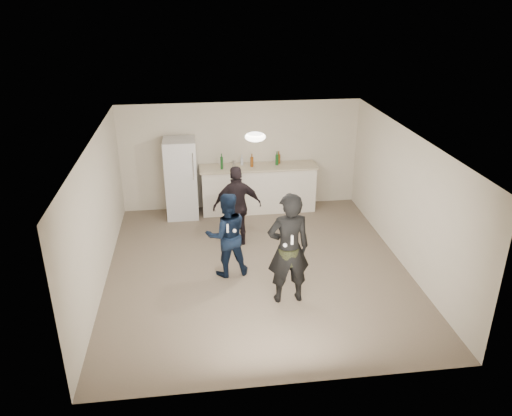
{
  "coord_description": "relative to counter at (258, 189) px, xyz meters",
  "views": [
    {
      "loc": [
        -1.06,
        -8.0,
        4.79
      ],
      "look_at": [
        0.0,
        0.2,
        1.15
      ],
      "focal_mm": 35.0,
      "sensor_mm": 36.0,
      "label": 1
    }
  ],
  "objects": [
    {
      "name": "fridge_handle",
      "position": [
        -1.48,
        -0.44,
        0.78
      ],
      "size": [
        0.02,
        0.02,
        0.6
      ],
      "primitive_type": "cylinder",
      "color": "silver",
      "rests_on": "fridge"
    },
    {
      "name": "remote_man",
      "position": [
        -0.94,
        -3.04,
        0.53
      ],
      "size": [
        0.04,
        0.04,
        0.15
      ],
      "primitive_type": "cube",
      "color": "white",
      "rests_on": "man"
    },
    {
      "name": "counter",
      "position": [
        0.0,
        0.0,
        0.0
      ],
      "size": [
        2.6,
        0.56,
        1.05
      ],
      "primitive_type": "cube",
      "color": "white",
      "rests_on": "floor"
    },
    {
      "name": "wall_back",
      "position": [
        -0.38,
        0.33,
        0.72
      ],
      "size": [
        6.0,
        0.0,
        6.0
      ],
      "primitive_type": "plane",
      "rotation": [
        1.57,
        0.0,
        0.0
      ],
      "color": "beige",
      "rests_on": "floor"
    },
    {
      "name": "bottle_cluster",
      "position": [
        -0.04,
        0.04,
        0.68
      ],
      "size": [
        1.4,
        0.31,
        0.28
      ],
      "color": "#164F1D",
      "rests_on": "counter_top"
    },
    {
      "name": "wall_right",
      "position": [
        2.37,
        -2.67,
        0.72
      ],
      "size": [
        0.0,
        6.0,
        6.0
      ],
      "primitive_type": "plane",
      "rotation": [
        1.57,
        0.0,
        -1.57
      ],
      "color": "beige",
      "rests_on": "floor"
    },
    {
      "name": "nunchuk_woman",
      "position": [
        -0.11,
        -3.95,
        0.62
      ],
      "size": [
        0.07,
        0.07,
        0.07
      ],
      "primitive_type": "sphere",
      "color": "white",
      "rests_on": "woman"
    },
    {
      "name": "remote_woman",
      "position": [
        -0.01,
        -3.98,
        0.72
      ],
      "size": [
        0.04,
        0.04,
        0.15
      ],
      "primitive_type": "cube",
      "color": "white",
      "rests_on": "woman"
    },
    {
      "name": "fridge",
      "position": [
        -1.76,
        -0.07,
        0.38
      ],
      "size": [
        0.7,
        0.7,
        1.8
      ],
      "primitive_type": "cube",
      "color": "silver",
      "rests_on": "floor"
    },
    {
      "name": "man",
      "position": [
        -0.94,
        -2.76,
        0.26
      ],
      "size": [
        0.85,
        0.7,
        1.57
      ],
      "primitive_type": "imported",
      "rotation": [
        0.0,
        0.0,
        3.29
      ],
      "color": "#0F2241",
      "rests_on": "floor"
    },
    {
      "name": "shaker",
      "position": [
        -0.57,
        -0.02,
        0.65
      ],
      "size": [
        0.08,
        0.08,
        0.17
      ],
      "primitive_type": "cylinder",
      "color": "#BABABF",
      "rests_on": "counter_top"
    },
    {
      "name": "wall_left",
      "position": [
        -3.13,
        -2.67,
        0.72
      ],
      "size": [
        0.0,
        6.0,
        6.0
      ],
      "primitive_type": "plane",
      "rotation": [
        1.57,
        0.0,
        1.57
      ],
      "color": "beige",
      "rests_on": "floor"
    },
    {
      "name": "woman",
      "position": [
        -0.01,
        -3.73,
        0.44
      ],
      "size": [
        0.73,
        0.5,
        1.93
      ],
      "primitive_type": "imported",
      "rotation": [
        0.0,
        0.0,
        3.2
      ],
      "color": "black",
      "rests_on": "floor"
    },
    {
      "name": "wall_front",
      "position": [
        -0.38,
        -5.67,
        0.72
      ],
      "size": [
        6.0,
        0.0,
        6.0
      ],
      "primitive_type": "plane",
      "rotation": [
        -1.57,
        0.0,
        0.0
      ],
      "color": "beige",
      "rests_on": "floor"
    },
    {
      "name": "ceiling_dome",
      "position": [
        -0.38,
        -2.37,
        1.93
      ],
      "size": [
        0.36,
        0.36,
        0.16
      ],
      "primitive_type": "ellipsoid",
      "color": "white",
      "rests_on": "ceiling"
    },
    {
      "name": "camo_shorts",
      "position": [
        -0.01,
        -3.73,
        0.32
      ],
      "size": [
        0.34,
        0.34,
        0.28
      ],
      "primitive_type": "cylinder",
      "color": "#2C3418",
      "rests_on": "woman"
    },
    {
      "name": "counter_top",
      "position": [
        0.0,
        0.0,
        0.55
      ],
      "size": [
        2.68,
        0.64,
        0.04
      ],
      "primitive_type": "cube",
      "color": "beige",
      "rests_on": "counter"
    },
    {
      "name": "ceiling",
      "position": [
        -0.38,
        -2.67,
        1.98
      ],
      "size": [
        6.0,
        6.0,
        0.0
      ],
      "primitive_type": "plane",
      "rotation": [
        3.14,
        0.0,
        0.0
      ],
      "color": "silver",
      "rests_on": "wall_back"
    },
    {
      "name": "nunchuk_man",
      "position": [
        -0.82,
        -3.01,
        0.45
      ],
      "size": [
        0.07,
        0.07,
        0.07
      ],
      "primitive_type": "sphere",
      "color": "white",
      "rests_on": "man"
    },
    {
      "name": "spectator",
      "position": [
        -0.64,
        -1.62,
        0.31
      ],
      "size": [
        1.0,
        0.47,
        1.66
      ],
      "primitive_type": "imported",
      "rotation": [
        0.0,
        0.0,
        3.21
      ],
      "color": "black",
      "rests_on": "floor"
    },
    {
      "name": "floor",
      "position": [
        -0.38,
        -2.67,
        -0.53
      ],
      "size": [
        6.0,
        6.0,
        0.0
      ],
      "primitive_type": "plane",
      "color": "#6B5B4C",
      "rests_on": "ground"
    }
  ]
}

